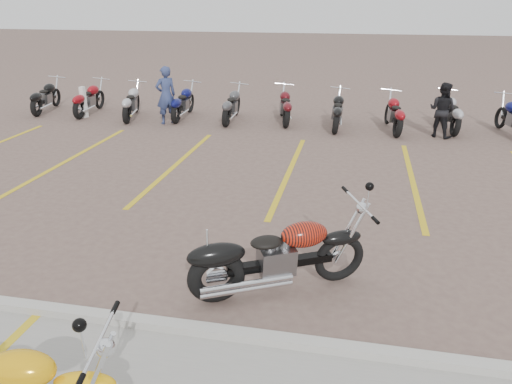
# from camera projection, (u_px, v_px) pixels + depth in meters

# --- Properties ---
(ground) EXTENTS (100.00, 100.00, 0.00)m
(ground) POSITION_uv_depth(u_px,v_px,m) (252.00, 256.00, 7.67)
(ground) COLOR #725C51
(ground) RESTS_ON ground
(curb) EXTENTS (60.00, 0.18, 0.12)m
(curb) POSITION_uv_depth(u_px,v_px,m) (217.00, 332.00, 5.83)
(curb) COLOR #ADAAA3
(curb) RESTS_ON ground
(parking_stripes) EXTENTS (38.00, 5.50, 0.01)m
(parking_stripes) POSITION_uv_depth(u_px,v_px,m) (289.00, 172.00, 11.32)
(parking_stripes) COLOR gold
(parking_stripes) RESTS_ON ground
(flame_cruiser) EXTENTS (2.24, 1.29, 1.01)m
(flame_cruiser) POSITION_uv_depth(u_px,v_px,m) (274.00, 259.00, 6.56)
(flame_cruiser) COLOR black
(flame_cruiser) RESTS_ON ground
(person_a) EXTENTS (0.76, 0.74, 1.76)m
(person_a) POSITION_uv_depth(u_px,v_px,m) (166.00, 95.00, 15.33)
(person_a) COLOR navy
(person_a) RESTS_ON ground
(person_b) EXTENTS (0.94, 0.89, 1.53)m
(person_b) POSITION_uv_depth(u_px,v_px,m) (442.00, 110.00, 13.89)
(person_b) COLOR black
(person_b) RESTS_ON ground
(bollard) EXTENTS (0.17, 0.17, 1.00)m
(bollard) POSITION_uv_depth(u_px,v_px,m) (84.00, 102.00, 16.26)
(bollard) COLOR white
(bollard) RESTS_ON ground
(bg_bike_row) EXTENTS (22.35, 2.07, 1.10)m
(bg_bike_row) POSITION_uv_depth(u_px,v_px,m) (364.00, 109.00, 15.02)
(bg_bike_row) COLOR black
(bg_bike_row) RESTS_ON ground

